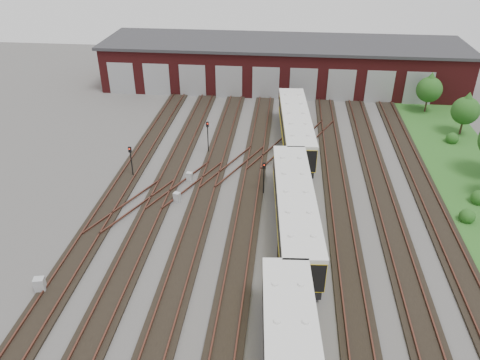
# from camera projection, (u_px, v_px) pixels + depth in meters

# --- Properties ---
(ground) EXTENTS (120.00, 120.00, 0.00)m
(ground) POSITION_uv_depth(u_px,v_px,m) (266.00, 261.00, 34.56)
(ground) COLOR #403E3C
(ground) RESTS_ON ground
(track_network) EXTENTS (30.40, 70.00, 0.33)m
(track_network) POSITION_uv_depth(u_px,v_px,m) (264.00, 254.00, 35.02)
(track_network) COLOR black
(track_network) RESTS_ON ground
(maintenance_shed) EXTENTS (51.00, 12.50, 6.35)m
(maintenance_shed) POSITION_uv_depth(u_px,v_px,m) (282.00, 64.00, 67.30)
(maintenance_shed) COLOR #4F1315
(maintenance_shed) RESTS_ON ground
(metro_train) EXTENTS (4.13, 48.31, 3.33)m
(metro_train) POSITION_uv_depth(u_px,v_px,m) (295.00, 210.00, 36.78)
(metro_train) COLOR black
(metro_train) RESTS_ON ground
(signal_mast_0) EXTENTS (0.28, 0.27, 3.18)m
(signal_mast_0) POSITION_uv_depth(u_px,v_px,m) (131.00, 158.00, 44.41)
(signal_mast_0) COLOR black
(signal_mast_0) RESTS_ON ground
(signal_mast_1) EXTENTS (0.31, 0.30, 3.54)m
(signal_mast_1) POSITION_uv_depth(u_px,v_px,m) (208.00, 133.00, 48.71)
(signal_mast_1) COLOR black
(signal_mast_1) RESTS_ON ground
(signal_mast_2) EXTENTS (0.29, 0.28, 3.11)m
(signal_mast_2) POSITION_uv_depth(u_px,v_px,m) (264.00, 174.00, 41.80)
(signal_mast_2) COLOR black
(signal_mast_2) RESTS_ON ground
(signal_mast_3) EXTENTS (0.29, 0.27, 3.34)m
(signal_mast_3) POSITION_uv_depth(u_px,v_px,m) (305.00, 171.00, 42.01)
(signal_mast_3) COLOR black
(signal_mast_3) RESTS_ON ground
(relay_cabinet_0) EXTENTS (0.78, 0.70, 1.13)m
(relay_cabinet_0) POSITION_uv_depth(u_px,v_px,m) (40.00, 285.00, 31.52)
(relay_cabinet_0) COLOR #A7A9AC
(relay_cabinet_0) RESTS_ON ground
(relay_cabinet_1) EXTENTS (0.60, 0.52, 0.90)m
(relay_cabinet_1) POSITION_uv_depth(u_px,v_px,m) (190.00, 177.00, 44.48)
(relay_cabinet_1) COLOR #A7A9AC
(relay_cabinet_1) RESTS_ON ground
(relay_cabinet_2) EXTENTS (0.66, 0.60, 0.92)m
(relay_cabinet_2) POSITION_uv_depth(u_px,v_px,m) (177.00, 197.00, 41.30)
(relay_cabinet_2) COLOR #A7A9AC
(relay_cabinet_2) RESTS_ON ground
(relay_cabinet_3) EXTENTS (0.81, 0.75, 1.10)m
(relay_cabinet_3) POSITION_uv_depth(u_px,v_px,m) (305.00, 126.00, 54.61)
(relay_cabinet_3) COLOR #A7A9AC
(relay_cabinet_3) RESTS_ON ground
(relay_cabinet_4) EXTENTS (0.78, 0.69, 1.14)m
(relay_cabinet_4) POSITION_uv_depth(u_px,v_px,m) (310.00, 215.00, 38.74)
(relay_cabinet_4) COLOR #A7A9AC
(relay_cabinet_4) RESTS_ON ground
(tree_0) EXTENTS (3.15, 3.15, 5.22)m
(tree_0) POSITION_uv_depth(u_px,v_px,m) (430.00, 87.00, 58.18)
(tree_0) COLOR #2F1F15
(tree_0) RESTS_ON ground
(tree_1) EXTENTS (3.09, 3.09, 5.13)m
(tree_1) POSITION_uv_depth(u_px,v_px,m) (466.00, 108.00, 52.22)
(tree_1) COLOR #2F1F15
(tree_1) RESTS_ON ground
(bush_0) EXTENTS (1.30, 1.30, 1.30)m
(bush_0) POSITION_uv_depth(u_px,v_px,m) (468.00, 214.00, 38.64)
(bush_0) COLOR #1A4714
(bush_0) RESTS_ON ground
(bush_1) EXTENTS (1.45, 1.45, 1.45)m
(bush_1) POSITION_uv_depth(u_px,v_px,m) (480.00, 196.00, 41.00)
(bush_1) COLOR #1A4714
(bush_1) RESTS_ON ground
(bush_2) EXTENTS (1.37, 1.37, 1.37)m
(bush_2) POSITION_uv_depth(u_px,v_px,m) (452.00, 137.00, 51.67)
(bush_2) COLOR #1A4714
(bush_2) RESTS_ON ground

